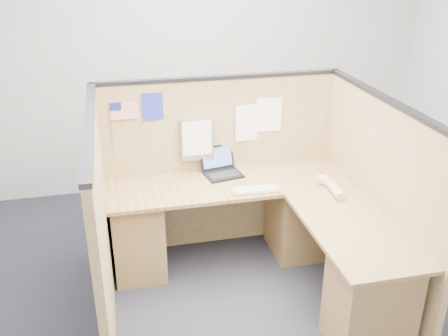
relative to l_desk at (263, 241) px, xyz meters
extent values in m
plane|color=black|center=(-0.18, -0.29, -0.39)|extent=(5.00, 5.00, 0.00)
plane|color=#B0B3B5|center=(-0.18, 1.96, 1.01)|extent=(5.00, 0.00, 5.00)
cube|color=olive|center=(-0.18, 0.71, 0.36)|extent=(2.05, 0.05, 1.50)
cube|color=#232328|center=(-0.18, 0.71, 1.12)|extent=(2.05, 0.06, 0.03)
cube|color=olive|center=(-1.18, -0.19, 0.36)|extent=(0.05, 1.80, 1.50)
cube|color=#232328|center=(-1.18, -0.19, 1.12)|extent=(0.06, 1.80, 0.03)
cube|color=olive|center=(0.82, -0.19, 0.36)|extent=(0.05, 1.80, 1.50)
cube|color=#232328|center=(0.82, -0.19, 1.12)|extent=(0.06, 1.80, 0.03)
cube|color=brown|center=(-0.18, 0.39, 0.32)|extent=(1.95, 0.60, 0.03)
cube|color=brown|center=(0.49, -0.49, 0.32)|extent=(0.60, 1.15, 0.03)
cube|color=brown|center=(-0.93, 0.39, -0.04)|extent=(0.40, 0.50, 0.70)
cube|color=brown|center=(0.42, 0.39, -0.04)|extent=(0.40, 0.50, 0.70)
cube|color=brown|center=(0.49, -0.81, -0.04)|extent=(0.50, 0.40, 0.70)
cube|color=black|center=(-0.19, 0.53, 0.35)|extent=(0.33, 0.27, 0.02)
cube|color=black|center=(-0.19, 0.66, 0.45)|extent=(0.30, 0.12, 0.20)
cube|color=#325088|center=(-0.19, 0.66, 0.45)|extent=(0.26, 0.09, 0.16)
cube|color=gray|center=(-0.01, 0.19, 0.35)|extent=(0.39, 0.15, 0.02)
cube|color=silver|center=(-0.01, 0.19, 0.36)|extent=(0.36, 0.12, 0.01)
ellipsoid|color=silver|center=(0.56, 0.20, 0.36)|extent=(0.12, 0.10, 0.04)
ellipsoid|color=tan|center=(0.56, 0.20, 0.38)|extent=(0.09, 0.11, 0.05)
cylinder|color=tan|center=(0.57, 0.15, 0.37)|extent=(0.06, 0.05, 0.06)
cylinder|color=tan|center=(0.58, 0.01, 0.37)|extent=(0.10, 0.26, 0.08)
cube|color=#212B98|center=(-0.73, 0.68, 0.93)|extent=(0.17, 0.02, 0.22)
cylinder|color=olive|center=(-1.06, 0.67, 0.79)|extent=(0.01, 0.01, 0.38)
cube|color=red|center=(-0.95, 0.67, 0.91)|extent=(0.22, 0.00, 0.14)
cube|color=navy|center=(-1.02, 0.67, 0.95)|extent=(0.09, 0.00, 0.07)
cube|color=slate|center=(-0.39, 0.66, 0.63)|extent=(0.27, 0.05, 0.35)
cube|color=white|center=(-0.39, 0.63, 0.65)|extent=(0.24, 0.01, 0.30)
cube|color=white|center=(0.23, 0.68, 0.79)|extent=(0.23, 0.02, 0.29)
cube|color=white|center=(0.07, 0.68, 0.73)|extent=(0.24, 0.03, 0.31)
camera|label=1|loc=(-1.03, -3.14, 2.10)|focal=40.00mm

